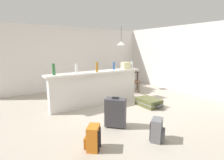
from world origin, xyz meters
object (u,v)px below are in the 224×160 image
grocery_bag (126,66)px  backpack_orange (93,138)px  bottle_amber (97,67)px  backpack_grey (157,130)px  bottle_white (76,68)px  dining_table (123,74)px  dining_chair_near_partition (131,79)px  bottle_green (54,69)px  pendant_lamp (121,43)px  suitcase_upright_charcoal (116,112)px  bottle_blue (114,66)px  suitcase_flat_olive (149,102)px  bottle_clear (132,65)px

grocery_bag → backpack_orange: size_ratio=0.62×
bottle_amber → backpack_grey: bottle_amber is taller
bottle_white → dining_table: bearing=23.9°
bottle_white → backpack_orange: 2.32m
bottle_white → dining_chair_near_partition: 2.52m
grocery_bag → dining_table: (0.72, 1.09, -0.47)m
bottle_green → pendant_lamp: (2.96, 1.10, 0.69)m
bottle_amber → dining_chair_near_partition: 1.99m
suitcase_upright_charcoal → bottle_amber: bearing=75.4°
bottle_blue → dining_table: bottle_blue is taller
backpack_grey → backpack_orange: bearing=159.6°
bottle_amber → pendant_lamp: size_ratio=0.36×
grocery_bag → backpack_grey: 2.85m
backpack_orange → backpack_grey: (1.11, -0.41, 0.00)m
bottle_blue → suitcase_flat_olive: (0.52, -1.05, -1.02)m
bottle_white → backpack_grey: bottle_white is taller
grocery_bag → suitcase_flat_olive: size_ratio=0.31×
suitcase_flat_olive → dining_table: bearing=73.7°
bottle_green → suitcase_flat_olive: bearing=-22.4°
bottle_clear → suitcase_upright_charcoal: (-1.70, -1.48, -0.80)m
dining_table → bottle_blue: bearing=-138.4°
bottle_white → backpack_grey: (0.51, -2.45, -0.93)m
bottle_clear → dining_chair_near_partition: bearing=49.9°
bottle_blue → suitcase_upright_charcoal: bearing=-123.7°
bottle_amber → grocery_bag: bearing=3.1°
suitcase_flat_olive → backpack_orange: (-2.41, -1.06, 0.09)m
grocery_bag → pendant_lamp: (0.67, 1.14, 0.73)m
bottle_blue → grocery_bag: bearing=-12.8°
bottle_white → backpack_grey: size_ratio=0.61×
bottle_white → dining_chair_near_partition: bearing=11.9°
bottle_white → pendant_lamp: bearing=25.4°
dining_table → suitcase_flat_olive: bearing=-106.3°
suitcase_upright_charcoal → pendant_lamp: bearing=51.1°
suitcase_upright_charcoal → backpack_orange: 0.96m
suitcase_flat_olive → suitcase_upright_charcoal: size_ratio=1.24×
bottle_white → backpack_orange: (-0.60, -2.04, -0.93)m
bottle_blue → pendant_lamp: bearing=44.4°
bottle_green → bottle_clear: bottle_green is taller
bottle_green → dining_chair_near_partition: (2.99, 0.48, -0.64)m
suitcase_upright_charcoal → bottle_white: bearing=97.7°
dining_chair_near_partition → bottle_blue: bearing=-158.7°
pendant_lamp → bottle_clear: bearing=-110.9°
suitcase_upright_charcoal → dining_chair_near_partition: bearing=43.2°
dining_table → backpack_grey: 4.02m
grocery_bag → dining_chair_near_partition: grocery_bag is taller
bottle_amber → backpack_orange: bearing=-121.3°
bottle_white → grocery_bag: bearing=-0.6°
bottle_green → backpack_orange: 2.27m
grocery_bag → dining_chair_near_partition: (0.70, 0.52, -0.60)m
bottle_white → bottle_amber: (0.59, -0.08, 0.01)m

